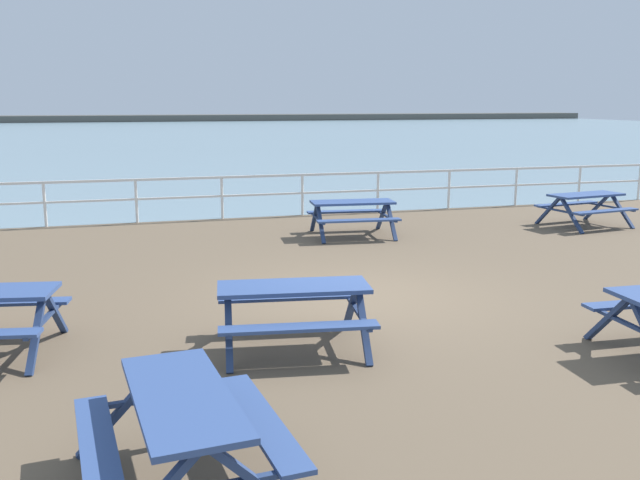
{
  "coord_description": "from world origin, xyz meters",
  "views": [
    {
      "loc": [
        -3.42,
        -9.61,
        2.93
      ],
      "look_at": [
        -0.51,
        0.6,
        0.8
      ],
      "focal_mm": 39.0,
      "sensor_mm": 36.0,
      "label": 1
    }
  ],
  "objects": [
    {
      "name": "ground_plane",
      "position": [
        0.0,
        0.0,
        -0.1
      ],
      "size": [
        30.0,
        24.0,
        0.2
      ],
      "primitive_type": "cube",
      "color": "brown"
    },
    {
      "name": "picnic_table_seaward",
      "position": [
        -1.53,
        -1.82,
        0.58
      ],
      "size": [
        1.99,
        1.75,
        0.8
      ],
      "rotation": [
        0.0,
        0.0,
        -0.14
      ],
      "color": "#334C84",
      "rests_on": "ground"
    },
    {
      "name": "distant_shoreline",
      "position": [
        0.0,
        95.75,
        0.0
      ],
      "size": [
        142.0,
        6.0,
        1.8
      ],
      "primitive_type": "cube",
      "color": "#4C4C47",
      "rests_on": "ground"
    },
    {
      "name": "picnic_table_corner",
      "position": [
        7.09,
        4.33,
        0.58
      ],
      "size": [
        2.0,
        1.76,
        0.8
      ],
      "rotation": [
        0.0,
        0.0,
        0.15
      ],
      "color": "#334C84",
      "rests_on": "ground"
    },
    {
      "name": "picnic_table_far_right",
      "position": [
        1.39,
        4.68,
        0.58
      ],
      "size": [
        1.94,
        1.69,
        0.8
      ],
      "rotation": [
        0.0,
        0.0,
        -0.1
      ],
      "color": "#334C84",
      "rests_on": "ground"
    },
    {
      "name": "sea_band",
      "position": [
        0.0,
        52.75,
        0.0
      ],
      "size": [
        142.0,
        90.0,
        0.01
      ],
      "primitive_type": "cube",
      "color": "gray",
      "rests_on": "ground"
    },
    {
      "name": "seaward_railing",
      "position": [
        -0.0,
        7.75,
        0.76
      ],
      "size": [
        23.07,
        0.07,
        1.08
      ],
      "color": "white",
      "rests_on": "ground"
    },
    {
      "name": "picnic_table_near_left",
      "position": [
        -3.08,
        -4.62,
        0.58
      ],
      "size": [
        1.69,
        1.94,
        0.8
      ],
      "rotation": [
        0.0,
        0.0,
        1.67
      ],
      "color": "#334C84",
      "rests_on": "ground"
    }
  ]
}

